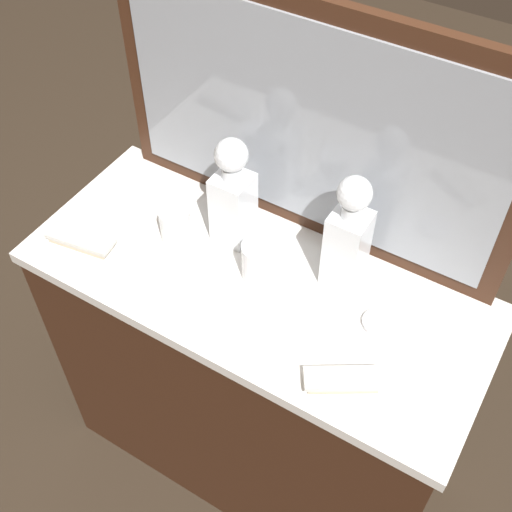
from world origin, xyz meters
TOP-DOWN VIEW (x-y plane):
  - ground_plane at (0.00, 0.00)m, footprint 6.00×6.00m
  - dresser at (0.00, 0.00)m, footprint 1.05×0.45m
  - dresser_mirror at (0.00, 0.21)m, footprint 0.94×0.03m
  - crystal_decanter_right at (-0.11, 0.09)m, footprint 0.08×0.08m
  - crystal_decanter_center at (0.16, 0.10)m, footprint 0.08×0.08m
  - crystal_tumbler_right at (-0.23, 0.01)m, footprint 0.07×0.07m
  - crystal_tumbler_far_left at (0.00, 0.02)m, footprint 0.08×0.08m
  - silver_brush_left at (-0.40, -0.12)m, footprint 0.17×0.08m
  - silver_brush_far_left at (0.28, -0.14)m, footprint 0.16×0.12m
  - porcelain_dish at (0.28, 0.03)m, footprint 0.07×0.07m

SIDE VIEW (x-z plane):
  - ground_plane at x=0.00m, z-range 0.00..0.00m
  - dresser at x=0.00m, z-range 0.00..0.84m
  - porcelain_dish at x=0.28m, z-range 0.84..0.85m
  - silver_brush_left at x=-0.40m, z-range 0.84..0.87m
  - silver_brush_far_left at x=0.28m, z-range 0.84..0.87m
  - crystal_tumbler_right at x=-0.23m, z-range 0.84..0.92m
  - crystal_tumbler_far_left at x=0.00m, z-range 0.84..0.93m
  - crystal_decanter_right at x=-0.11m, z-range 0.81..1.09m
  - crystal_decanter_center at x=0.16m, z-range 0.81..1.11m
  - dresser_mirror at x=0.00m, z-range 0.84..1.41m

